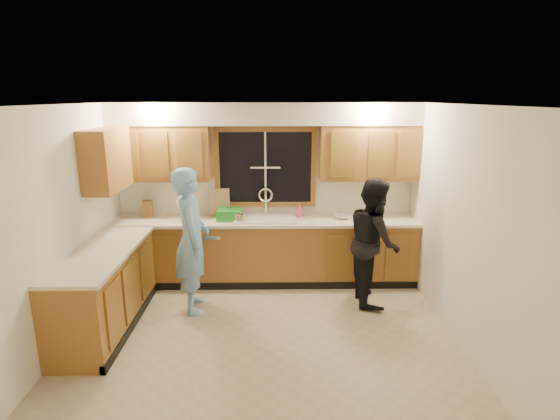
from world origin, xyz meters
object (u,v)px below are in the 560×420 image
at_px(woman, 374,242).
at_px(dish_crate, 229,214).
at_px(stove, 85,314).
at_px(man, 192,241).
at_px(dishwasher, 206,254).
at_px(knife_block, 148,209).
at_px(sink, 266,223).
at_px(soap_bottle, 300,210).
at_px(bowl, 343,217).

bearing_deg(woman, dish_crate, 70.93).
distance_m(stove, man, 1.42).
relative_size(dishwasher, knife_block, 3.57).
bearing_deg(sink, man, -136.27).
bearing_deg(woman, man, 94.46).
height_order(stove, man, man).
distance_m(man, woman, 2.26).
bearing_deg(soap_bottle, stove, -139.02).
distance_m(man, dish_crate, 0.91).
relative_size(dishwasher, stove, 0.91).
height_order(sink, woman, woman).
xyz_separation_m(stove, man, (0.92, 0.98, 0.44)).
xyz_separation_m(stove, woman, (3.17, 1.17, 0.35)).
relative_size(stove, soap_bottle, 4.99).
height_order(dishwasher, soap_bottle, soap_bottle).
bearing_deg(woman, bowl, 23.86).
distance_m(sink, dish_crate, 0.52).
relative_size(man, bowl, 8.55).
relative_size(woman, dish_crate, 5.07).
relative_size(sink, soap_bottle, 4.77).
xyz_separation_m(stove, knife_block, (0.13, 1.99, 0.58)).
height_order(knife_block, dish_crate, knife_block).
distance_m(woman, bowl, 0.73).
height_order(dishwasher, knife_block, knife_block).
height_order(sink, soap_bottle, sink).
distance_m(dishwasher, soap_bottle, 1.47).
xyz_separation_m(soap_bottle, bowl, (0.59, -0.15, -0.06)).
bearing_deg(bowl, stove, -147.52).
xyz_separation_m(dish_crate, bowl, (1.58, 0.02, -0.05)).
bearing_deg(dish_crate, dishwasher, -179.91).
distance_m(dish_crate, bowl, 1.58).
distance_m(knife_block, dish_crate, 1.18).
relative_size(dish_crate, bowl, 1.52).
height_order(dishwasher, man, man).
height_order(man, dish_crate, man).
height_order(man, soap_bottle, man).
bearing_deg(stove, man, 46.88).
relative_size(sink, woman, 0.53).
height_order(soap_bottle, bowl, soap_bottle).
bearing_deg(knife_block, sink, -12.10).
bearing_deg(sink, soap_bottle, 18.31).
xyz_separation_m(woman, bowl, (-0.30, 0.66, 0.14)).
bearing_deg(dishwasher, stove, -117.69).
bearing_deg(dish_crate, knife_block, 171.30).
bearing_deg(dishwasher, dish_crate, 0.09).
bearing_deg(dishwasher, woman, -15.97).
distance_m(dishwasher, man, 0.96).
height_order(sink, knife_block, sink).
bearing_deg(soap_bottle, bowl, -14.54).
distance_m(dishwasher, stove, 2.04).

